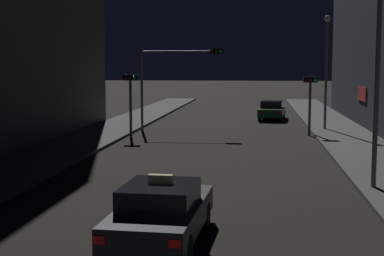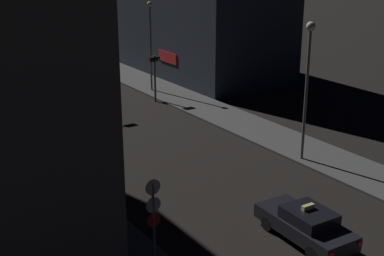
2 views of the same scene
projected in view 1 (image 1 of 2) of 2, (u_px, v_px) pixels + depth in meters
sidewalk_left at (116, 127)px, 37.03m from camera, size 3.50×63.69×0.15m
sidewalk_right at (338, 130)px, 35.37m from camera, size 3.50×63.69×0.15m
taxi at (161, 212)px, 12.90m from camera, size 2.01×4.53×1.62m
far_car at (272, 110)px, 42.78m from camera, size 2.22×4.60×1.42m
traffic_light_overhead at (174, 70)px, 34.87m from camera, size 5.18×0.42×5.22m
traffic_light_left_kerb at (130, 91)px, 32.11m from camera, size 0.80×0.42×3.66m
traffic_light_right_kerb at (310, 92)px, 32.72m from camera, size 0.80×0.42×3.53m
street_lamp_near_block at (379, 32)px, 17.82m from camera, size 0.49×0.49×7.54m
street_lamp_far_block at (327, 60)px, 34.99m from camera, size 0.40×0.40×7.03m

